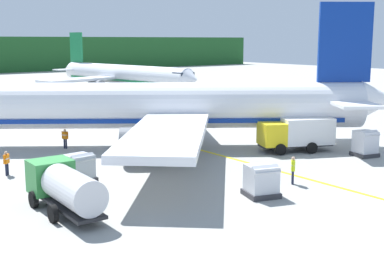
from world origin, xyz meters
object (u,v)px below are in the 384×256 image
(service_truck_baggage, at_px, (296,133))
(crew_loader_right, at_px, (293,168))
(service_truck_fuel, at_px, (65,186))
(cargo_container_mid, at_px, (79,168))
(cargo_container_near, at_px, (365,144))
(cargo_container_far, at_px, (261,181))
(airliner_foreground, at_px, (152,107))
(crew_loader_left, at_px, (65,137))
(airliner_mid_apron, at_px, (122,75))
(crew_marshaller, at_px, (6,161))

(service_truck_baggage, bearing_deg, crew_loader_right, -140.01)
(service_truck_fuel, xyz_separation_m, cargo_container_mid, (3.12, 4.96, -0.52))
(cargo_container_near, xyz_separation_m, cargo_container_far, (-13.68, -2.45, -0.08))
(airliner_foreground, height_order, crew_loader_left, airliner_foreground)
(airliner_mid_apron, xyz_separation_m, service_truck_fuel, (-34.10, -53.70, -1.53))
(crew_marshaller, bearing_deg, service_truck_fuel, -89.89)
(cargo_container_mid, height_order, cargo_container_far, cargo_container_far)
(cargo_container_near, relative_size, crew_loader_left, 1.27)
(service_truck_baggage, distance_m, cargo_container_near, 5.30)
(airliner_mid_apron, xyz_separation_m, cargo_container_mid, (-30.98, -48.74, -2.05))
(cargo_container_mid, distance_m, crew_loader_right, 13.36)
(cargo_container_far, distance_m, crew_marshaller, 16.87)
(cargo_container_mid, bearing_deg, airliner_mid_apron, 57.56)
(service_truck_baggage, bearing_deg, service_truck_fuel, -172.60)
(airliner_mid_apron, relative_size, service_truck_fuel, 5.68)
(service_truck_fuel, height_order, crew_marshaller, service_truck_fuel)
(cargo_container_far, bearing_deg, crew_loader_right, 10.19)
(service_truck_fuel, relative_size, cargo_container_near, 3.03)
(airliner_mid_apron, xyz_separation_m, cargo_container_far, (-24.07, -57.90, -2.02))
(crew_marshaller, height_order, crew_loader_right, crew_loader_right)
(service_truck_fuel, distance_m, crew_marshaller, 9.35)
(airliner_foreground, relative_size, service_truck_baggage, 5.72)
(cargo_container_near, bearing_deg, service_truck_fuel, 175.77)
(cargo_container_mid, height_order, crew_loader_right, cargo_container_mid)
(airliner_mid_apron, relative_size, crew_loader_right, 20.58)
(crew_loader_left, height_order, crew_loader_right, crew_loader_right)
(airliner_foreground, xyz_separation_m, crew_loader_left, (-6.09, 3.76, -2.42))
(airliner_mid_apron, height_order, cargo_container_near, airliner_mid_apron)
(cargo_container_near, xyz_separation_m, cargo_container_mid, (-20.59, 6.71, -0.11))
(service_truck_fuel, xyz_separation_m, crew_loader_left, (6.57, 14.97, -0.43))
(cargo_container_mid, bearing_deg, service_truck_fuel, -122.17)
(airliner_mid_apron, distance_m, service_truck_baggage, 52.68)
(cargo_container_mid, xyz_separation_m, crew_loader_right, (10.26, -8.56, 0.16))
(service_truck_fuel, relative_size, crew_loader_right, 3.62)
(crew_marshaller, distance_m, crew_loader_right, 18.63)
(service_truck_baggage, bearing_deg, cargo_container_mid, 172.81)
(service_truck_fuel, relative_size, cargo_container_mid, 3.39)
(cargo_container_mid, distance_m, cargo_container_far, 11.48)
(cargo_container_near, relative_size, cargo_container_far, 0.93)
(cargo_container_far, xyz_separation_m, crew_loader_left, (-3.46, 19.17, 0.06))
(airliner_foreground, distance_m, service_truck_baggage, 11.99)
(cargo_container_near, height_order, cargo_container_mid, cargo_container_near)
(service_truck_baggage, bearing_deg, crew_loader_left, 139.48)
(airliner_mid_apron, bearing_deg, crew_marshaller, -127.57)
(airliner_foreground, xyz_separation_m, cargo_container_far, (-2.62, -15.41, -2.48))
(service_truck_baggage, bearing_deg, crew_marshaller, 162.43)
(service_truck_baggage, xyz_separation_m, crew_loader_left, (-14.34, 12.26, -0.55))
(airliner_foreground, height_order, crew_loader_right, airliner_foreground)
(cargo_container_near, bearing_deg, cargo_container_mid, 161.94)
(cargo_container_mid, bearing_deg, service_truck_baggage, -7.19)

